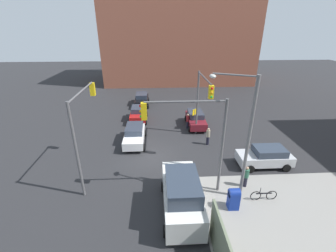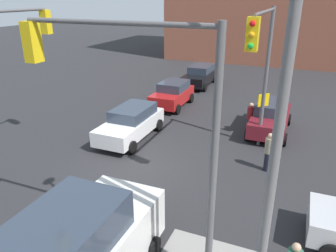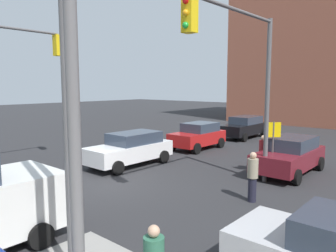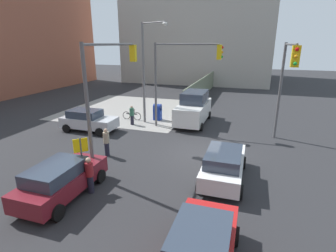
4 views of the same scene
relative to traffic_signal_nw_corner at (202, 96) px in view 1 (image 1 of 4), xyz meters
The scene contains 19 objects.
ground_plane 6.89m from the traffic_signal_nw_corner, 61.92° to the right, with size 120.00×120.00×0.00m, color #28282B.
sidewalk_corner 13.10m from the traffic_signal_nw_corner, 21.54° to the left, with size 12.00×12.00×0.01m, color gray.
building_brick_west 29.87m from the traffic_signal_nw_corner, behind, with size 16.00×28.00×17.19m.
traffic_signal_nw_corner is the anchor object (origin of this frame).
traffic_signal_se_corner 10.19m from the traffic_signal_nw_corner, 62.01° to the right, with size 5.55×0.36×6.50m.
traffic_signal_ne_corner 7.17m from the traffic_signal_nw_corner, 15.76° to the right, with size 0.36×5.15×6.50m.
street_lamp_corner 7.51m from the traffic_signal_nw_corner, ahead, with size 1.38×2.46×8.00m.
warning_sign_two_way 4.24m from the traffic_signal_nw_corner, behind, with size 0.48×0.48×2.40m.
mailbox_blue 9.44m from the traffic_signal_nw_corner, ahead, with size 0.56×0.64×1.43m.
hatchback_red 9.49m from the traffic_signal_nw_corner, 134.24° to the right, with size 3.81×2.02×1.62m.
sedan_maroon 5.56m from the traffic_signal_nw_corner, behind, with size 4.41×2.02×1.62m.
hatchback_silver 7.20m from the traffic_signal_nw_corner, 47.27° to the left, with size 2.02×4.19×1.62m.
hatchback_white 7.30m from the traffic_signal_nw_corner, 93.70° to the right, with size 4.49×2.02×1.62m.
sedan_black 13.94m from the traffic_signal_nw_corner, 152.65° to the right, with size 4.50×2.02×1.62m.
van_white_delivery 9.68m from the traffic_signal_nw_corner, 17.29° to the right, with size 5.40×2.32×2.62m.
pedestrian_crossing 7.88m from the traffic_signal_nw_corner, 16.86° to the left, with size 0.36×0.36×1.60m.
pedestrian_waiting 5.11m from the traffic_signal_nw_corner, 168.36° to the right, with size 0.36×0.36×1.71m.
pedestrian_walking_north 3.83m from the traffic_signal_nw_corner, 60.22° to the left, with size 0.36×0.36×1.71m.
bicycle_leaning_on_fence 9.47m from the traffic_signal_nw_corner, 18.63° to the left, with size 0.05×1.75×0.97m.
Camera 1 is at (16.65, 0.45, 10.26)m, focal length 24.00 mm.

